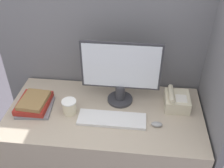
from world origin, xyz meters
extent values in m
cube|color=slate|center=(0.00, 0.73, 0.88)|extent=(1.77, 0.04, 1.77)
cube|color=slate|center=(0.72, 0.37, 0.88)|extent=(0.04, 0.75, 1.77)
cube|color=tan|center=(0.00, 0.34, 0.36)|extent=(1.37, 0.69, 0.73)
cylinder|color=#333338|center=(0.10, 0.48, 0.74)|extent=(0.18, 0.18, 0.02)
cylinder|color=#333338|center=(0.10, 0.48, 0.80)|extent=(0.07, 0.07, 0.11)
cube|color=#333338|center=(0.10, 0.49, 1.02)|extent=(0.55, 0.02, 0.35)
cube|color=silver|center=(0.10, 0.48, 1.02)|extent=(0.52, 0.01, 0.33)
cube|color=silver|center=(0.06, 0.26, 0.74)|extent=(0.46, 0.15, 0.02)
ellipsoid|color=gray|center=(0.36, 0.25, 0.74)|extent=(0.07, 0.04, 0.03)
cylinder|color=beige|center=(-0.24, 0.31, 0.77)|extent=(0.10, 0.10, 0.09)
cylinder|color=white|center=(-0.24, 0.31, 0.82)|extent=(0.10, 0.10, 0.01)
cube|color=slate|center=(-0.49, 0.32, 0.73)|extent=(0.25, 0.26, 0.02)
cube|color=maroon|center=(-0.50, 0.34, 0.76)|extent=(0.21, 0.26, 0.04)
cube|color=olive|center=(-0.50, 0.33, 0.80)|extent=(0.19, 0.23, 0.03)
cube|color=beige|center=(0.50, 0.46, 0.77)|extent=(0.17, 0.19, 0.09)
cube|color=white|center=(0.52, 0.44, 0.82)|extent=(0.08, 0.09, 0.00)
cylinder|color=beige|center=(0.46, 0.46, 0.83)|extent=(0.04, 0.18, 0.04)
camera|label=1|loc=(0.20, -1.01, 1.96)|focal=42.00mm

